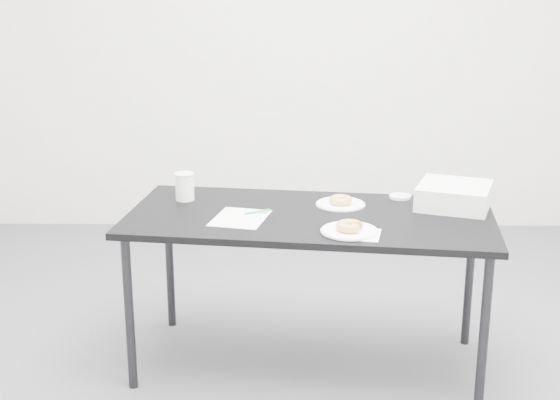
{
  "coord_description": "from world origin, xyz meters",
  "views": [
    {
      "loc": [
        -0.0,
        -3.07,
        1.69
      ],
      "look_at": [
        -0.04,
        0.02,
        0.77
      ],
      "focal_mm": 50.0,
      "sensor_mm": 36.0,
      "label": 1
    }
  ],
  "objects_px": {
    "pen": "(258,212)",
    "coffee_cup": "(185,186)",
    "table": "(310,226)",
    "donut_far": "(341,200)",
    "donut_near": "(350,226)",
    "plate_far": "(340,204)",
    "bakery_box": "(454,196)",
    "scorecard": "(240,218)",
    "plate_near": "(349,231)"
  },
  "relations": [
    {
      "from": "donut_near",
      "to": "donut_far",
      "type": "distance_m",
      "value": 0.37
    },
    {
      "from": "pen",
      "to": "donut_near",
      "type": "distance_m",
      "value": 0.44
    },
    {
      "from": "pen",
      "to": "donut_far",
      "type": "xyz_separation_m",
      "value": [
        0.36,
        0.12,
        0.02
      ]
    },
    {
      "from": "donut_near",
      "to": "bakery_box",
      "type": "height_order",
      "value": "bakery_box"
    },
    {
      "from": "pen",
      "to": "plate_near",
      "type": "bearing_deg",
      "value": -63.82
    },
    {
      "from": "donut_far",
      "to": "bakery_box",
      "type": "relative_size",
      "value": 0.34
    },
    {
      "from": "donut_near",
      "to": "pen",
      "type": "bearing_deg",
      "value": 146.03
    },
    {
      "from": "scorecard",
      "to": "plate_far",
      "type": "bearing_deg",
      "value": 37.56
    },
    {
      "from": "plate_far",
      "to": "donut_far",
      "type": "distance_m",
      "value": 0.02
    },
    {
      "from": "donut_far",
      "to": "scorecard",
      "type": "bearing_deg",
      "value": -155.6
    },
    {
      "from": "plate_near",
      "to": "plate_far",
      "type": "distance_m",
      "value": 0.37
    },
    {
      "from": "pen",
      "to": "donut_near",
      "type": "bearing_deg",
      "value": -63.82
    },
    {
      "from": "donut_near",
      "to": "donut_far",
      "type": "xyz_separation_m",
      "value": [
        -0.01,
        0.37,
        -0.0
      ]
    },
    {
      "from": "pen",
      "to": "donut_far",
      "type": "height_order",
      "value": "donut_far"
    },
    {
      "from": "pen",
      "to": "coffee_cup",
      "type": "bearing_deg",
      "value": 120.2
    },
    {
      "from": "plate_far",
      "to": "plate_near",
      "type": "bearing_deg",
      "value": -88.17
    },
    {
      "from": "pen",
      "to": "coffee_cup",
      "type": "relative_size",
      "value": 0.99
    },
    {
      "from": "plate_near",
      "to": "donut_far",
      "type": "relative_size",
      "value": 2.25
    },
    {
      "from": "pen",
      "to": "donut_far",
      "type": "distance_m",
      "value": 0.38
    },
    {
      "from": "table",
      "to": "bakery_box",
      "type": "bearing_deg",
      "value": 18.24
    },
    {
      "from": "pen",
      "to": "donut_far",
      "type": "bearing_deg",
      "value": -11.01
    },
    {
      "from": "pen",
      "to": "bakery_box",
      "type": "distance_m",
      "value": 0.85
    },
    {
      "from": "plate_far",
      "to": "donut_far",
      "type": "relative_size",
      "value": 2.13
    },
    {
      "from": "pen",
      "to": "plate_near",
      "type": "relative_size",
      "value": 0.54
    },
    {
      "from": "donut_near",
      "to": "bakery_box",
      "type": "xyz_separation_m",
      "value": [
        0.48,
        0.35,
        0.02
      ]
    },
    {
      "from": "scorecard",
      "to": "donut_near",
      "type": "distance_m",
      "value": 0.47
    },
    {
      "from": "plate_near",
      "to": "bakery_box",
      "type": "relative_size",
      "value": 0.76
    },
    {
      "from": "donut_near",
      "to": "bakery_box",
      "type": "relative_size",
      "value": 0.36
    },
    {
      "from": "plate_near",
      "to": "bakery_box",
      "type": "bearing_deg",
      "value": 36.5
    },
    {
      "from": "plate_near",
      "to": "plate_far",
      "type": "bearing_deg",
      "value": 91.83
    },
    {
      "from": "donut_near",
      "to": "plate_far",
      "type": "xyz_separation_m",
      "value": [
        -0.01,
        0.37,
        -0.02
      ]
    },
    {
      "from": "scorecard",
      "to": "plate_far",
      "type": "distance_m",
      "value": 0.47
    },
    {
      "from": "plate_near",
      "to": "donut_far",
      "type": "xyz_separation_m",
      "value": [
        -0.01,
        0.37,
        0.02
      ]
    },
    {
      "from": "table",
      "to": "donut_far",
      "type": "relative_size",
      "value": 15.98
    },
    {
      "from": "table",
      "to": "bakery_box",
      "type": "relative_size",
      "value": 5.4
    },
    {
      "from": "donut_far",
      "to": "bakery_box",
      "type": "height_order",
      "value": "bakery_box"
    },
    {
      "from": "plate_far",
      "to": "coffee_cup",
      "type": "xyz_separation_m",
      "value": [
        -0.69,
        0.07,
        0.06
      ]
    },
    {
      "from": "plate_far",
      "to": "donut_far",
      "type": "height_order",
      "value": "donut_far"
    },
    {
      "from": "plate_near",
      "to": "donut_near",
      "type": "distance_m",
      "value": 0.02
    },
    {
      "from": "plate_far",
      "to": "pen",
      "type": "bearing_deg",
      "value": -161.16
    },
    {
      "from": "pen",
      "to": "bakery_box",
      "type": "relative_size",
      "value": 0.41
    },
    {
      "from": "plate_far",
      "to": "coffee_cup",
      "type": "bearing_deg",
      "value": 174.26
    },
    {
      "from": "pen",
      "to": "donut_near",
      "type": "height_order",
      "value": "donut_near"
    },
    {
      "from": "plate_near",
      "to": "coffee_cup",
      "type": "height_order",
      "value": "coffee_cup"
    },
    {
      "from": "donut_far",
      "to": "donut_near",
      "type": "bearing_deg",
      "value": -88.17
    },
    {
      "from": "table",
      "to": "plate_near",
      "type": "relative_size",
      "value": 7.1
    },
    {
      "from": "table",
      "to": "plate_near",
      "type": "distance_m",
      "value": 0.28
    },
    {
      "from": "plate_near",
      "to": "plate_far",
      "type": "xyz_separation_m",
      "value": [
        -0.01,
        0.37,
        -0.0
      ]
    },
    {
      "from": "donut_far",
      "to": "coffee_cup",
      "type": "xyz_separation_m",
      "value": [
        -0.69,
        0.07,
        0.04
      ]
    },
    {
      "from": "donut_far",
      "to": "plate_near",
      "type": "bearing_deg",
      "value": -88.17
    }
  ]
}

